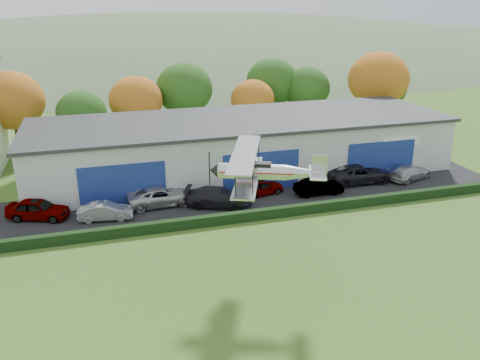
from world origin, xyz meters
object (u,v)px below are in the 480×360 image
object	(u,v)px
hangar	(242,144)
car_1	(105,211)
car_4	(260,187)
biplane	(262,170)
car_0	(38,209)
car_6	(359,174)
car_2	(161,196)
car_5	(319,187)
car_7	(410,172)
car_3	(219,197)

from	to	relation	value
hangar	car_1	bearing A→B (deg)	-147.96
car_4	biplane	bearing A→B (deg)	148.09
hangar	car_0	world-z (taller)	hangar
car_0	car_6	xyz separation A→B (m)	(28.02, 0.19, 0.01)
hangar	car_0	bearing A→B (deg)	-159.76
hangar	car_2	size ratio (longest dim) A/B	7.32
car_1	car_2	size ratio (longest dim) A/B	0.75
car_0	car_2	size ratio (longest dim) A/B	0.86
car_6	biplane	xyz separation A→B (m)	(-14.25, -13.32, 6.14)
car_5	car_6	world-z (taller)	car_6
car_0	car_6	bearing A→B (deg)	-69.04
car_0	car_7	world-z (taller)	car_0
car_1	car_2	world-z (taller)	car_2
car_3	car_4	xyz separation A→B (m)	(4.14, 1.47, -0.09)
car_3	car_5	size ratio (longest dim) A/B	1.28
car_5	car_7	xyz separation A→B (m)	(9.94, 1.04, -0.01)
hangar	car_4	distance (m)	7.27
car_4	car_2	bearing A→B (deg)	75.56
hangar	car_4	bearing A→B (deg)	-93.36
car_3	car_6	distance (m)	14.07
car_3	car_1	bearing A→B (deg)	112.90
car_6	car_2	bearing A→B (deg)	92.09
hangar	biplane	xyz separation A→B (m)	(-4.85, -19.99, 4.36)
hangar	car_3	xyz separation A→B (m)	(-4.56, -8.47, -1.81)
car_0	car_7	xyz separation A→B (m)	(33.04, -0.48, -0.12)
car_3	car_7	xyz separation A→B (m)	(18.98, 1.13, -0.10)
car_1	car_5	world-z (taller)	car_5
car_5	biplane	distance (m)	16.16
car_2	car_7	size ratio (longest dim) A/B	1.16
car_4	car_7	distance (m)	14.84
car_7	car_3	bearing A→B (deg)	73.72
car_6	biplane	size ratio (longest dim) A/B	0.78
hangar	car_2	xyz separation A→B (m)	(-9.01, -6.80, -1.84)
car_2	biplane	world-z (taller)	biplane
car_3	hangar	bearing A→B (deg)	-5.57
car_3	car_5	xyz separation A→B (m)	(9.05, 0.09, -0.09)
car_0	car_4	distance (m)	18.21
car_0	car_1	world-z (taller)	car_0
car_5	car_6	bearing A→B (deg)	-69.51
car_0	car_3	xyz separation A→B (m)	(14.06, -1.61, -0.02)
car_3	car_4	size ratio (longest dim) A/B	1.32
car_7	biplane	size ratio (longest dim) A/B	0.63
car_1	car_3	distance (m)	9.04
car_0	car_1	distance (m)	5.29
car_1	car_4	bearing A→B (deg)	-75.83
biplane	car_1	bearing A→B (deg)	149.37
car_0	car_6	world-z (taller)	car_6
car_1	car_4	distance (m)	13.27
hangar	car_5	size ratio (longest dim) A/B	9.54
hangar	car_1	world-z (taller)	hangar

